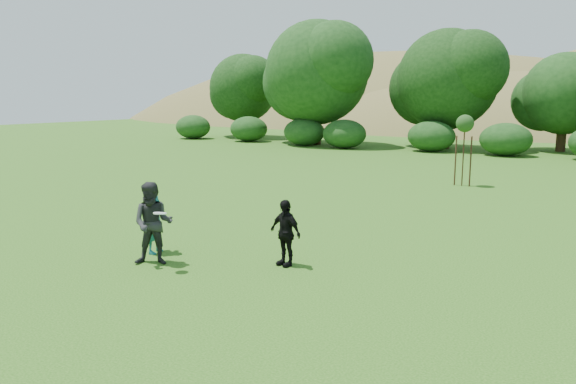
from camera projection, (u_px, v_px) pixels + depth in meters
name	position (u px, v px, depth m)	size (l,w,h in m)	color
ground	(214.00, 260.00, 12.37)	(120.00, 120.00, 0.00)	#19470C
player_teal	(154.00, 218.00, 12.86)	(0.60, 0.40, 1.65)	#186570
player_grey	(153.00, 224.00, 11.97)	(0.87, 0.68, 1.79)	#27282A
player_black	(285.00, 233.00, 11.91)	(0.84, 0.35, 1.43)	black
frisbee	(160.00, 213.00, 11.43)	(0.27, 0.27, 0.06)	white
sapling	(465.00, 125.00, 22.21)	(0.70, 0.70, 2.85)	#372015
hillside	(563.00, 219.00, 71.39)	(150.00, 72.00, 52.00)	olive
tree_row	(565.00, 74.00, 33.58)	(53.92, 10.38, 9.62)	#3A2616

